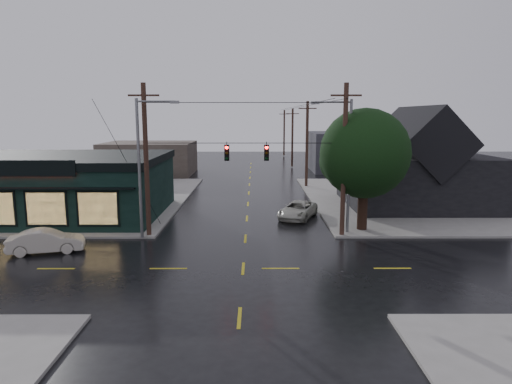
{
  "coord_description": "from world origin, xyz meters",
  "views": [
    {
      "loc": [
        0.62,
        -23.33,
        8.08
      ],
      "look_at": [
        0.71,
        5.71,
        3.19
      ],
      "focal_mm": 32.0,
      "sensor_mm": 36.0,
      "label": 1
    }
  ],
  "objects_px": {
    "corner_tree": "(365,154)",
    "utility_pole_nw": "(149,237)",
    "suv_silver": "(298,210)",
    "sedan_cream": "(46,241)",
    "utility_pole_ne": "(342,237)"
  },
  "relations": [
    {
      "from": "corner_tree",
      "to": "utility_pole_ne",
      "type": "height_order",
      "value": "corner_tree"
    },
    {
      "from": "corner_tree",
      "to": "suv_silver",
      "type": "xyz_separation_m",
      "value": [
        -4.16,
        4.05,
        -4.81
      ]
    },
    {
      "from": "utility_pole_ne",
      "to": "corner_tree",
      "type": "bearing_deg",
      "value": 41.72
    },
    {
      "from": "sedan_cream",
      "to": "suv_silver",
      "type": "distance_m",
      "value": 18.29
    },
    {
      "from": "corner_tree",
      "to": "utility_pole_ne",
      "type": "relative_size",
      "value": 0.83
    },
    {
      "from": "utility_pole_ne",
      "to": "suv_silver",
      "type": "bearing_deg",
      "value": 113.86
    },
    {
      "from": "utility_pole_nw",
      "to": "utility_pole_ne",
      "type": "bearing_deg",
      "value": 0.0
    },
    {
      "from": "sedan_cream",
      "to": "suv_silver",
      "type": "xyz_separation_m",
      "value": [
        15.83,
        9.16,
        -0.04
      ]
    },
    {
      "from": "corner_tree",
      "to": "sedan_cream",
      "type": "xyz_separation_m",
      "value": [
        -19.99,
        -5.11,
        -4.77
      ]
    },
    {
      "from": "utility_pole_nw",
      "to": "sedan_cream",
      "type": "relative_size",
      "value": 2.38
    },
    {
      "from": "utility_pole_ne",
      "to": "utility_pole_nw",
      "type": "bearing_deg",
      "value": 180.0
    },
    {
      "from": "suv_silver",
      "to": "utility_pole_nw",
      "type": "bearing_deg",
      "value": -130.05
    },
    {
      "from": "corner_tree",
      "to": "suv_silver",
      "type": "height_order",
      "value": "corner_tree"
    },
    {
      "from": "corner_tree",
      "to": "utility_pole_nw",
      "type": "relative_size",
      "value": 0.83
    },
    {
      "from": "corner_tree",
      "to": "sedan_cream",
      "type": "distance_m",
      "value": 21.17
    }
  ]
}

